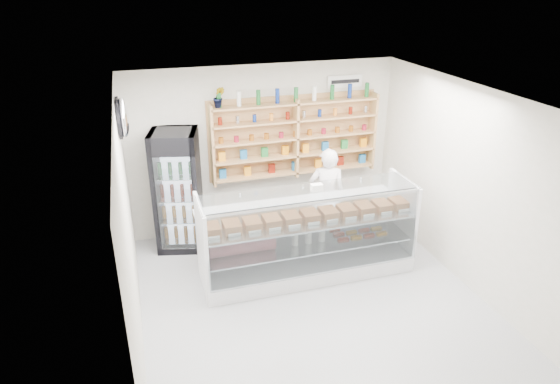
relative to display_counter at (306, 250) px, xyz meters
name	(u,v)px	position (x,y,z in m)	size (l,w,h in m)	color
room	(317,211)	(-0.16, -0.78, 1.03)	(5.00, 5.00, 5.00)	#ADADB2
display_counter	(306,250)	(0.00, 0.00, 0.00)	(3.09, 0.92, 1.34)	white
shop_worker	(327,195)	(0.65, 0.86, 0.43)	(0.58, 0.38, 1.60)	white
drinks_cooler	(178,191)	(-1.67, 1.35, 0.61)	(0.84, 0.82, 1.94)	black
wall_shelving	(295,138)	(0.34, 1.56, 1.23)	(2.84, 0.28, 1.33)	tan
potted_plant	(219,97)	(-0.91, 1.56, 1.99)	(0.18, 0.15, 0.33)	#1E6626
security_mirror	(123,118)	(-2.33, 0.42, 2.08)	(0.15, 0.50, 0.50)	silver
wall_sign	(345,81)	(1.24, 1.69, 2.08)	(0.62, 0.03, 0.20)	white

